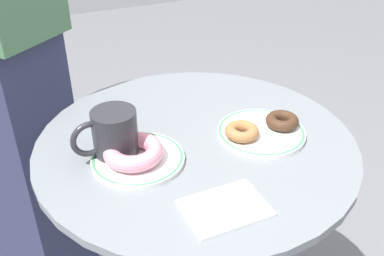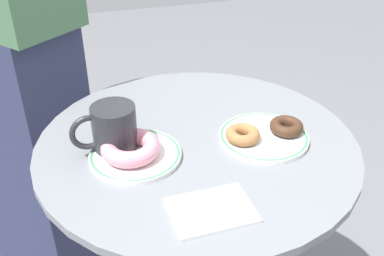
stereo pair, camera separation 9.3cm
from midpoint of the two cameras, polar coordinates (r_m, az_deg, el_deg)
name	(u,v)px [view 2 (the right image)]	position (r m, az deg, el deg)	size (l,w,h in m)	color
cafe_table	(196,220)	(1.11, 3.00, -11.81)	(0.69, 0.69, 0.78)	slate
plate_left	(135,155)	(0.91, -4.38, -3.54)	(0.19, 0.19, 0.01)	white
plate_right	(264,137)	(0.98, 11.86, -1.18)	(0.19, 0.19, 0.01)	white
donut_pink_frosted	(130,147)	(0.89, -4.96, -2.60)	(0.12, 0.12, 0.03)	pink
donut_chocolate	(286,126)	(1.00, 14.64, 0.12)	(0.07, 0.07, 0.02)	#422819
donut_cinnamon	(243,134)	(0.95, 9.32, -0.91)	(0.07, 0.07, 0.02)	#A36B3D
paper_napkin	(211,210)	(0.79, 5.93, -10.58)	(0.14, 0.10, 0.01)	white
coffee_mug	(113,129)	(0.91, -7.28, -0.28)	(0.14, 0.09, 0.10)	#28282D
person_figure	(6,45)	(1.32, -20.87, 9.88)	(0.44, 0.47, 1.76)	#2D3351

